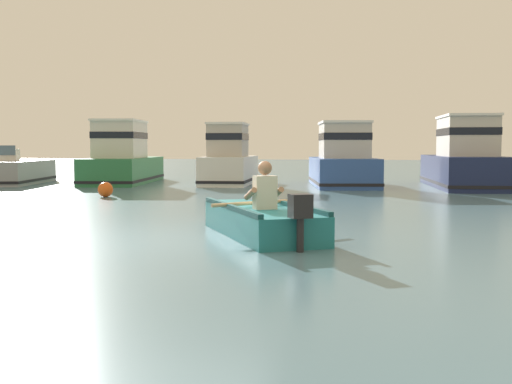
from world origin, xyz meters
The scene contains 8 objects.
ground_plane centered at (0.00, 0.00, 0.00)m, with size 120.00×120.00×0.00m, color slate.
rowboat_with_person centered at (1.03, 0.69, 0.25)m, with size 2.50×3.44×1.19m.
moored_boat_grey centered at (-11.20, 12.71, 0.42)m, with size 3.09×5.00×1.45m.
moored_boat_green centered at (-7.23, 13.98, 0.89)m, with size 3.08×6.27×2.42m.
moored_boat_white centered at (-2.99, 14.06, 0.85)m, with size 2.13×4.66×2.28m.
moored_boat_blue centered at (1.26, 13.86, 0.85)m, with size 3.07×5.44×2.29m.
moored_boat_navy centered at (5.41, 13.97, 0.91)m, with size 2.68×6.64×2.47m.
mooring_buoy centered at (-4.81, 7.35, 0.21)m, with size 0.42×0.42×0.42m, color #E55919.
Camera 1 is at (3.13, -9.29, 1.41)m, focal length 45.24 mm.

